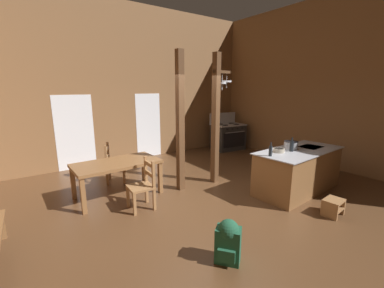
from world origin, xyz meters
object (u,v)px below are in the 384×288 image
at_px(ladderback_chair_by_post, 114,164).
at_px(backpack, 228,240).
at_px(step_stool, 333,206).
at_px(mixing_bowl_on_counter, 279,150).
at_px(bottle_short_on_counter, 292,146).
at_px(ladderback_chair_near_window, 143,185).
at_px(stockpot_on_counter, 291,145).
at_px(dining_table, 117,166).
at_px(bottle_tall_on_counter, 271,151).
at_px(stove_range, 228,136).
at_px(kitchen_island, 298,170).

height_order(ladderback_chair_by_post, backpack, ladderback_chair_by_post).
xyz_separation_m(step_stool, ladderback_chair_by_post, (-2.64, 3.89, 0.27)).
height_order(ladderback_chair_by_post, mixing_bowl_on_counter, mixing_bowl_on_counter).
height_order(mixing_bowl_on_counter, bottle_short_on_counter, bottle_short_on_counter).
bearing_deg(ladderback_chair_near_window, stockpot_on_counter, -18.80).
xyz_separation_m(step_stool, dining_table, (-2.84, 3.04, 0.47)).
relative_size(backpack, bottle_tall_on_counter, 2.15).
relative_size(dining_table, mixing_bowl_on_counter, 7.44).
distance_m(stove_range, step_stool, 5.11).
xyz_separation_m(kitchen_island, bottle_short_on_counter, (-0.26, 0.03, 0.58)).
distance_m(stove_range, bottle_tall_on_counter, 4.38).
height_order(step_stool, ladderback_chair_by_post, ladderback_chair_by_post).
bearing_deg(dining_table, kitchen_island, -31.12).
bearing_deg(stove_range, backpack, -133.13).
relative_size(ladderback_chair_near_window, stockpot_on_counter, 2.62).
bearing_deg(stove_range, bottle_tall_on_counter, -122.51).
bearing_deg(mixing_bowl_on_counter, dining_table, 145.99).
height_order(bottle_tall_on_counter, bottle_short_on_counter, bottle_short_on_counter).
bearing_deg(kitchen_island, step_stool, -115.42).
relative_size(kitchen_island, step_stool, 5.76).
bearing_deg(ladderback_chair_by_post, step_stool, -55.82).
height_order(stockpot_on_counter, bottle_tall_on_counter, bottle_tall_on_counter).
xyz_separation_m(kitchen_island, ladderback_chair_near_window, (-3.13, 1.19, -0.01)).
bearing_deg(bottle_tall_on_counter, ladderback_chair_by_post, 127.94).
bearing_deg(ladderback_chair_by_post, stove_range, 10.68).
relative_size(bottle_tall_on_counter, bottle_short_on_counter, 0.94).
bearing_deg(bottle_tall_on_counter, mixing_bowl_on_counter, 12.66).
xyz_separation_m(dining_table, bottle_tall_on_counter, (2.39, -1.96, 0.39)).
bearing_deg(backpack, mixing_bowl_on_counter, 22.93).
xyz_separation_m(stove_range, ladderback_chair_near_window, (-4.52, -2.52, -0.03)).
bearing_deg(bottle_tall_on_counter, stockpot_on_counter, 7.78).
distance_m(dining_table, backpack, 2.91).
relative_size(kitchen_island, backpack, 3.71).
relative_size(ladderback_chair_by_post, mixing_bowl_on_counter, 4.10).
xyz_separation_m(backpack, bottle_short_on_counter, (2.61, 0.88, 0.73)).
xyz_separation_m(step_stool, backpack, (-2.39, 0.18, 0.14)).
height_order(kitchen_island, ladderback_chair_by_post, ladderback_chair_by_post).
bearing_deg(ladderback_chair_by_post, kitchen_island, -42.40).
relative_size(kitchen_island, stockpot_on_counter, 6.09).
bearing_deg(bottle_short_on_counter, mixing_bowl_on_counter, 160.64).
bearing_deg(kitchen_island, bottle_tall_on_counter, 177.15).
bearing_deg(step_stool, stockpot_on_counter, 71.71).
height_order(step_stool, ladderback_chair_near_window, ladderback_chair_near_window).
height_order(stove_range, ladderback_chair_near_window, stove_range).
distance_m(kitchen_island, bottle_short_on_counter, 0.64).
bearing_deg(bottle_short_on_counter, ladderback_chair_by_post, 135.42).
bearing_deg(ladderback_chair_near_window, dining_table, 103.95).
bearing_deg(dining_table, bottle_tall_on_counter, -39.39).
bearing_deg(ladderback_chair_by_post, mixing_bowl_on_counter, -46.55).
xyz_separation_m(stove_range, bottle_tall_on_counter, (-2.34, -3.67, 0.56)).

